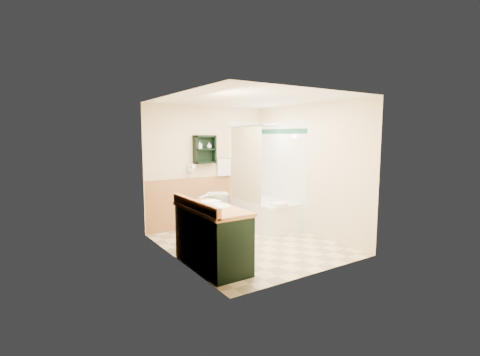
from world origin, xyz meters
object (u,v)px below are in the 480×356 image
at_px(hair_dryer, 190,168).
at_px(vanity, 212,237).
at_px(soap_bottle_a, 200,147).
at_px(toilet, 214,210).
at_px(soap_bottle_b, 209,146).
at_px(wall_shelf, 205,149).
at_px(vanity_book, 188,197).
at_px(bathtub, 264,213).

xyz_separation_m(hair_dryer, vanity, (-0.59, -1.95, -0.78)).
height_order(hair_dryer, soap_bottle_a, soap_bottle_a).
relative_size(hair_dryer, vanity, 0.18).
xyz_separation_m(toilet, soap_bottle_b, (-0.00, 0.19, 1.23)).
distance_m(wall_shelf, vanity_book, 1.96).
height_order(vanity, soap_bottle_b, soap_bottle_b).
relative_size(toilet, soap_bottle_a, 5.09).
relative_size(wall_shelf, vanity, 0.41).
distance_m(wall_shelf, vanity, 2.40).
distance_m(wall_shelf, soap_bottle_a, 0.12).
bearing_deg(soap_bottle_a, vanity_book, -121.80).
bearing_deg(vanity, hair_dryer, 73.02).
bearing_deg(hair_dryer, wall_shelf, -4.76).
bearing_deg(toilet, hair_dryer, -10.59).
relative_size(wall_shelf, hair_dryer, 2.29).
bearing_deg(wall_shelf, soap_bottle_a, -177.47).
bearing_deg(soap_bottle_b, vanity, -117.23).
height_order(vanity_book, soap_bottle_b, soap_bottle_b).
height_order(vanity, toilet, vanity).
relative_size(toilet, vanity_book, 3.83).
relative_size(vanity, soap_bottle_a, 8.79).
bearing_deg(soap_bottle_a, hair_dryer, 170.88).
distance_m(toilet, soap_bottle_a, 1.26).
xyz_separation_m(vanity, soap_bottle_a, (0.78, 1.92, 1.18)).
xyz_separation_m(toilet, soap_bottle_a, (-0.21, 0.19, 1.22)).
bearing_deg(vanity_book, bathtub, 20.21).
xyz_separation_m(bathtub, soap_bottle_b, (-0.93, 0.56, 1.35)).
xyz_separation_m(toilet, vanity_book, (-1.15, -1.33, 0.57)).
relative_size(wall_shelf, soap_bottle_b, 4.59).
xyz_separation_m(vanity_book, soap_bottle_a, (0.95, 1.53, 0.66)).
relative_size(hair_dryer, soap_bottle_b, 2.00).
bearing_deg(soap_bottle_b, vanity_book, -127.04).
bearing_deg(soap_bottle_a, vanity, -112.17).
height_order(wall_shelf, bathtub, wall_shelf).
relative_size(hair_dryer, soap_bottle_a, 1.59).
xyz_separation_m(wall_shelf, vanity_book, (-1.06, -1.53, -0.61)).
bearing_deg(soap_bottle_a, bathtub, -26.02).
bearing_deg(vanity_book, vanity, -71.94).
xyz_separation_m(wall_shelf, bathtub, (1.03, -0.56, -1.28)).
relative_size(vanity_book, soap_bottle_a, 1.33).
distance_m(hair_dryer, vanity, 2.18).
distance_m(hair_dryer, vanity_book, 1.75).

